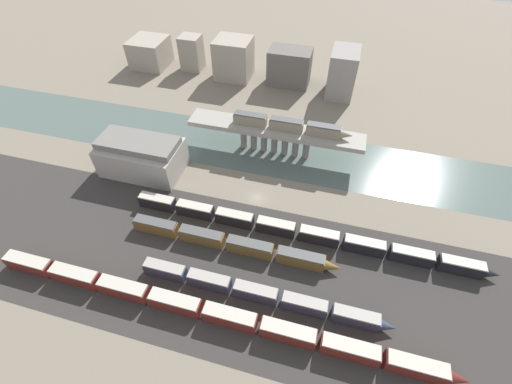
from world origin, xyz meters
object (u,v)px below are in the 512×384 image
train_yard_far (231,243)px  train_yard_outer (302,233)px  train_on_bridge (290,125)px  train_yard_mid (261,294)px  warehouse_building (142,156)px  train_yard_near (209,311)px

train_yard_far → train_yard_outer: bearing=25.2°
train_on_bridge → train_yard_mid: 51.80m
train_on_bridge → warehouse_building: size_ratio=1.53×
train_yard_outer → warehouse_building: 52.99m
train_yard_near → train_yard_mid: train_yard_near is taller
train_yard_near → warehouse_building: (-35.61, 39.02, 3.40)m
train_yard_far → train_yard_near: bearing=-87.2°
train_yard_mid → train_yard_far: size_ratio=1.07×
train_yard_near → train_yard_mid: (9.68, 6.82, -0.05)m
train_on_bridge → train_yard_far: size_ratio=0.68×
warehouse_building → train_on_bridge: bearing=24.2°
train_yard_near → warehouse_building: bearing=132.4°
train_yard_mid → train_yard_outer: 19.91m
train_yard_near → warehouse_building: 52.94m
train_yard_near → train_yard_mid: 11.84m
train_yard_near → train_yard_mid: size_ratio=1.80×
train_on_bridge → train_yard_outer: train_on_bridge is taller
train_on_bridge → warehouse_building: train_on_bridge is taller
train_yard_far → warehouse_building: 40.70m
train_yard_outer → warehouse_building: bearing=165.6°
train_yard_mid → train_yard_far: 15.45m
train_yard_far → train_yard_mid: bearing=-46.8°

